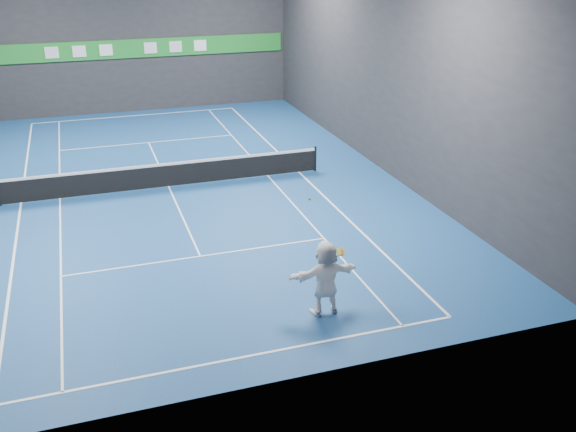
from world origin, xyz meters
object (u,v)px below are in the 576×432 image
object	(u,v)px
tennis_net	(168,174)
tennis_ball	(310,199)
player	(325,278)
tennis_racket	(337,253)

from	to	relation	value
tennis_net	tennis_ball	bearing A→B (deg)	-78.78
player	tennis_racket	size ratio (longest dim) A/B	4.09
player	tennis_net	distance (m)	10.92
player	tennis_ball	world-z (taller)	tennis_ball
tennis_ball	tennis_racket	distance (m)	1.71
player	tennis_net	world-z (taller)	player
tennis_ball	tennis_net	size ratio (longest dim) A/B	0.01
player	tennis_ball	xyz separation A→B (m)	(-0.41, 0.17, 2.17)
player	tennis_net	bearing A→B (deg)	-79.06
tennis_ball	player	bearing A→B (deg)	-22.63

